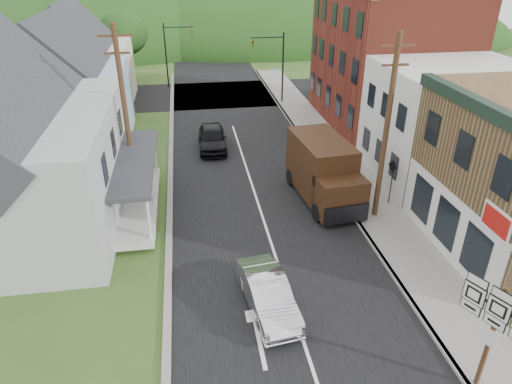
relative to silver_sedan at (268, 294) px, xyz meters
name	(u,v)px	position (x,y,z in m)	size (l,w,h in m)	color
ground	(280,269)	(0.93, 2.26, -0.68)	(120.00, 120.00, 0.00)	#2D4719
road	(247,170)	(0.93, 12.26, -0.68)	(9.00, 90.00, 0.02)	black
cross_road	(222,94)	(0.93, 29.26, -0.68)	(60.00, 9.00, 0.02)	black
sidewalk_right	(350,177)	(6.83, 10.26, -0.61)	(2.80, 55.00, 0.15)	slate
curb_right	(328,178)	(5.48, 10.26, -0.61)	(0.20, 55.00, 0.15)	slate
curb_left	(170,190)	(-3.72, 10.26, -0.62)	(0.30, 55.00, 0.12)	slate
storefront_white	(450,124)	(12.23, 9.76, 2.57)	(8.00, 7.00, 6.50)	silver
storefront_red	(386,58)	(12.23, 19.26, 4.32)	(8.00, 12.00, 10.00)	maroon
house_blue	(72,88)	(-10.07, 19.26, 3.01)	(7.14, 8.16, 7.28)	#809DAF
house_cream	(87,61)	(-10.57, 28.26, 3.01)	(7.14, 8.16, 7.28)	beige
utility_pole_right	(386,130)	(6.53, 5.76, 3.97)	(1.60, 0.26, 9.00)	#472D19
utility_pole_left	(125,112)	(-5.57, 10.26, 3.97)	(1.60, 0.26, 9.00)	#472D19
traffic_signal_right	(275,60)	(5.23, 25.76, 3.07)	(2.87, 0.20, 6.00)	black
traffic_signal_left	(173,48)	(-3.37, 32.76, 3.07)	(2.87, 0.20, 6.00)	black
tree_left_d	(122,34)	(-8.07, 34.26, 4.20)	(4.80, 4.80, 6.94)	#382616
forested_ridge	(205,42)	(0.93, 57.26, -0.68)	(90.00, 30.00, 16.00)	#10340F
silver_sedan	(268,294)	(0.00, 0.00, 0.00)	(1.45, 4.16, 1.37)	silver
dark_sedan	(212,138)	(-0.91, 16.04, 0.09)	(1.82, 4.52, 1.54)	black
delivery_van	(324,172)	(4.43, 7.97, 0.97)	(2.93, 6.06, 3.28)	black
route_sign_cluster	(494,325)	(5.68, -4.44, 1.88)	(0.97, 1.96, 3.73)	#472D19
warning_sign	(392,176)	(7.70, 6.82, 1.03)	(0.23, 0.65, 2.45)	black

